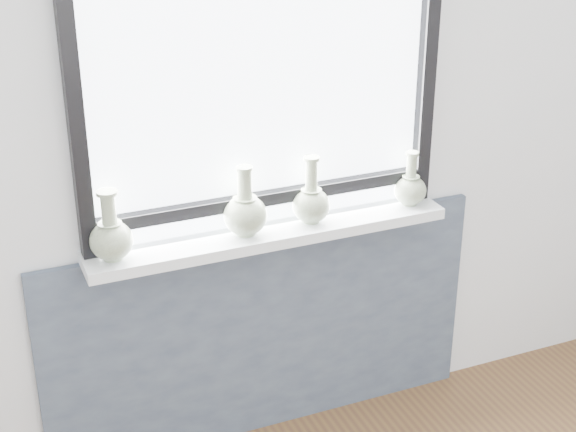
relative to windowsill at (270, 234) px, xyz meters
name	(u,v)px	position (x,y,z in m)	size (l,w,h in m)	color
back_wall	(259,112)	(0.00, 0.10, 0.42)	(3.60, 0.02, 2.60)	silver
apron_panel	(265,333)	(0.00, 0.07, -0.45)	(1.70, 0.03, 0.86)	#4B5969
windowsill	(270,234)	(0.00, 0.00, 0.00)	(1.32, 0.18, 0.04)	white
window	(262,75)	(0.00, 0.06, 0.56)	(1.30, 0.06, 1.05)	black
vase_a	(111,237)	(-0.56, -0.01, 0.10)	(0.14, 0.14, 0.24)	#98A887
vase_b	(245,212)	(-0.09, 0.00, 0.10)	(0.15, 0.15, 0.25)	#98A887
vase_c	(311,202)	(0.16, 0.01, 0.10)	(0.14, 0.14, 0.25)	#98A887
vase_d	(410,188)	(0.56, 0.00, 0.09)	(0.12, 0.12, 0.21)	#98A887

